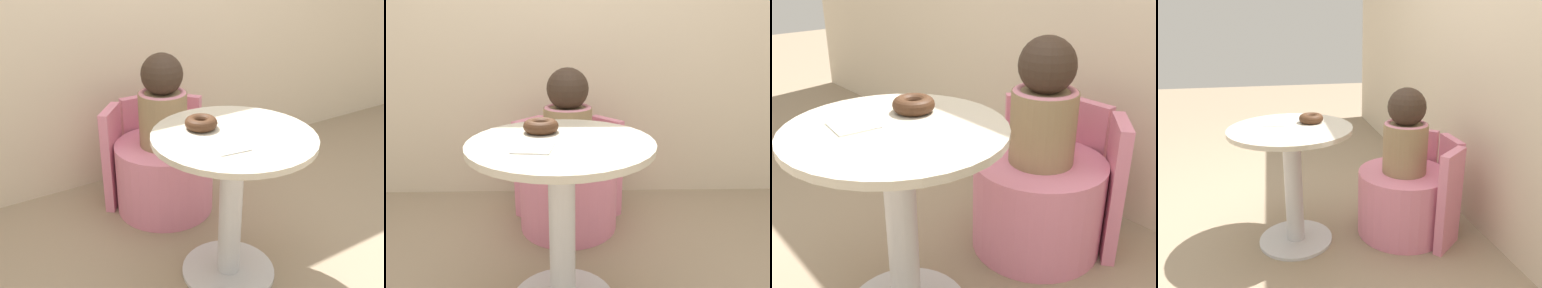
% 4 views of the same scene
% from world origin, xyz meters
% --- Properties ---
extents(back_wall, '(6.00, 0.06, 2.40)m').
position_xyz_m(back_wall, '(0.00, 1.13, 1.20)').
color(back_wall, beige).
rests_on(back_wall, ground_plane).
extents(round_table, '(0.66, 0.66, 0.69)m').
position_xyz_m(round_table, '(-0.08, -0.01, 0.47)').
color(round_table, silver).
rests_on(round_table, ground_plane).
extents(tub_chair, '(0.53, 0.53, 0.39)m').
position_xyz_m(tub_chair, '(-0.06, 0.63, 0.19)').
color(tub_chair, pink).
rests_on(tub_chair, ground_plane).
extents(booth_backrest, '(0.63, 0.23, 0.57)m').
position_xyz_m(booth_backrest, '(-0.06, 0.85, 0.29)').
color(booth_backrest, pink).
rests_on(booth_backrest, ground_plane).
extents(child_figure, '(0.25, 0.25, 0.49)m').
position_xyz_m(child_figure, '(-0.06, 0.63, 0.62)').
color(child_figure, '#937A56').
rests_on(child_figure, tub_chair).
extents(donut, '(0.13, 0.13, 0.05)m').
position_xyz_m(donut, '(-0.16, 0.11, 0.71)').
color(donut, '#3D2314').
rests_on(donut, round_table).
extents(paper_napkin, '(0.14, 0.14, 0.01)m').
position_xyz_m(paper_napkin, '(-0.17, -0.10, 0.69)').
color(paper_napkin, white).
rests_on(paper_napkin, round_table).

